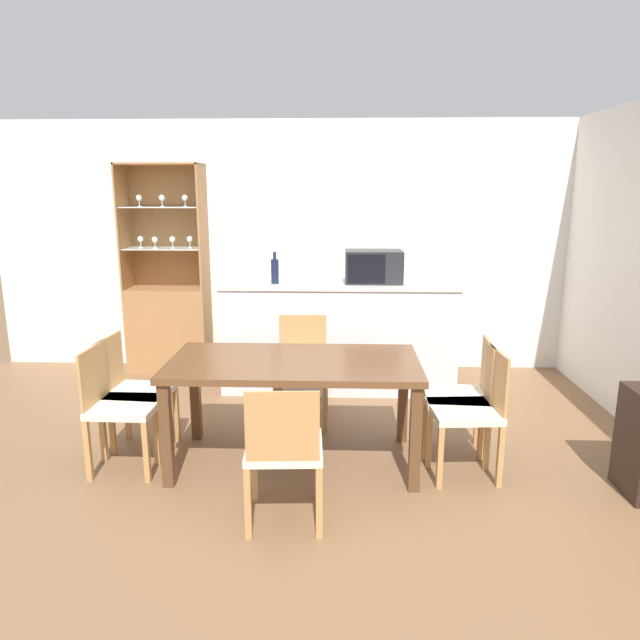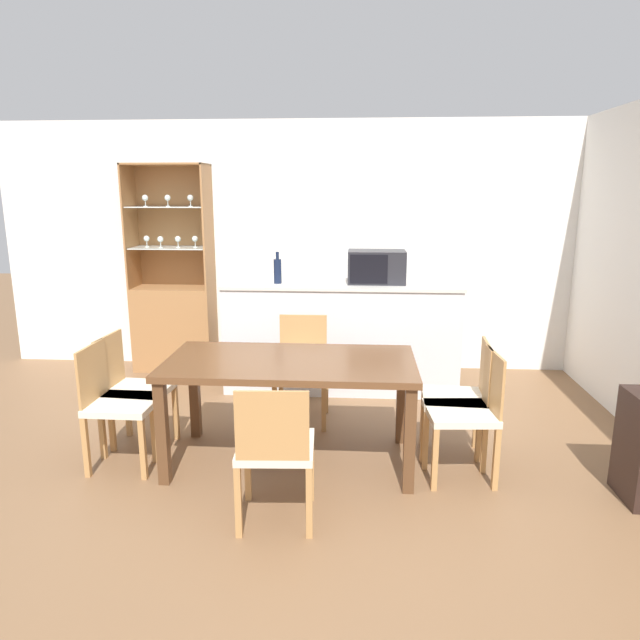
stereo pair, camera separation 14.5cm
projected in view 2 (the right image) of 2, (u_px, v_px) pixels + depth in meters
ground_plane at (296, 487)px, 3.66m from camera, size 18.00×18.00×0.00m
wall_back at (322, 247)px, 5.93m from camera, size 6.80×0.06×2.55m
kitchen_counter at (341, 336)px, 5.39m from camera, size 2.19×0.61×1.02m
display_cabinet at (175, 312)px, 5.98m from camera, size 0.82×0.40×2.11m
dining_table at (291, 372)px, 3.87m from camera, size 1.69×0.85×0.74m
dining_chair_head_far at (302, 367)px, 4.64m from camera, size 0.43×0.43×0.85m
dining_chair_side_left_far at (133, 390)px, 4.12m from camera, size 0.46×0.46×0.85m
dining_chair_side_right_far at (460, 398)px, 3.96m from camera, size 0.45×0.45×0.85m
dining_chair_side_right_near at (467, 412)px, 3.71m from camera, size 0.46×0.46×0.85m
dining_chair_side_left_near at (118, 403)px, 3.87m from camera, size 0.43×0.43×0.85m
dining_chair_head_near at (275, 449)px, 3.18m from camera, size 0.45×0.45×0.85m
microwave at (376, 267)px, 5.24m from camera, size 0.52×0.34×0.30m
wine_bottle at (278, 270)px, 5.22m from camera, size 0.07×0.07×0.29m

